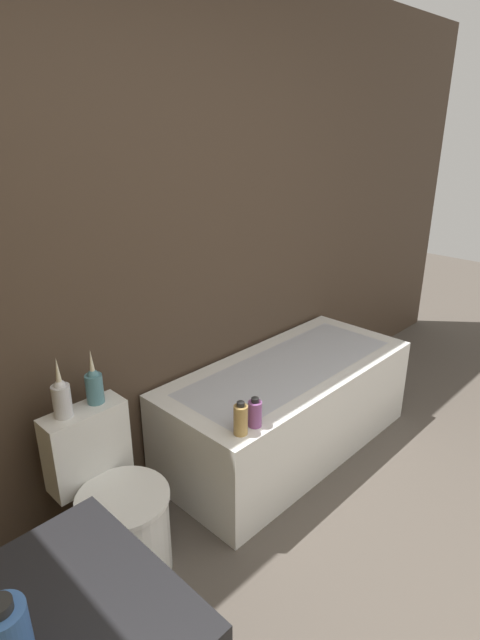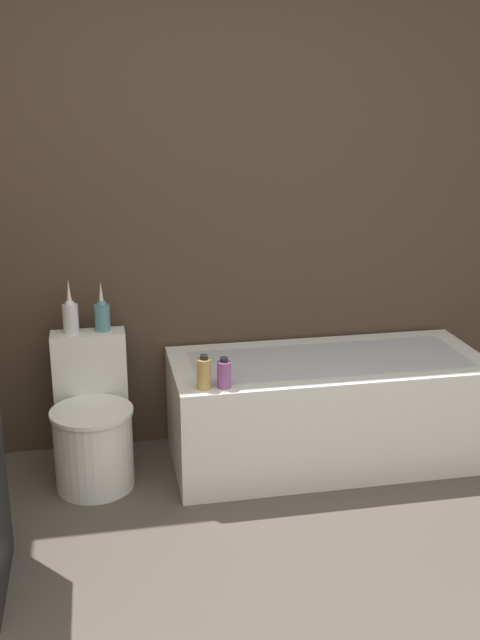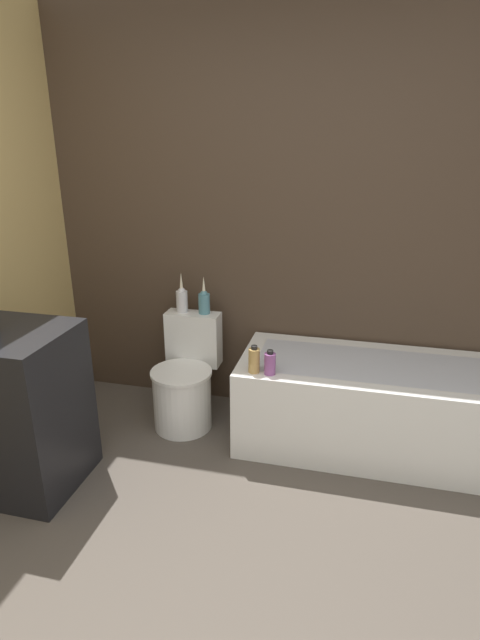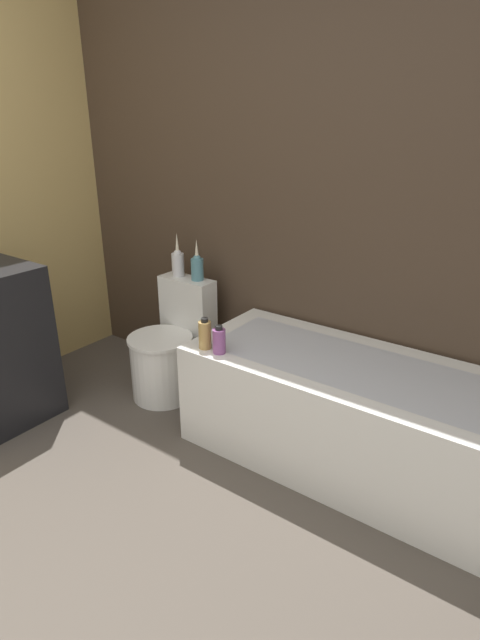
# 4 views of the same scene
# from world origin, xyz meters

# --- Properties ---
(wall_back_tiled) EXTENTS (6.40, 0.06, 2.60)m
(wall_back_tiled) POSITION_xyz_m (0.00, 2.10, 1.30)
(wall_back_tiled) COLOR #423326
(wall_back_tiled) RESTS_ON ground_plane
(bathtub) EXTENTS (1.59, 0.69, 0.55)m
(bathtub) POSITION_xyz_m (0.70, 1.70, 0.28)
(bathtub) COLOR white
(bathtub) RESTS_ON ground
(toilet) EXTENTS (0.39, 0.53, 0.70)m
(toilet) POSITION_xyz_m (-0.49, 1.69, 0.28)
(toilet) COLOR white
(toilet) RESTS_ON ground
(vase_gold) EXTENTS (0.08, 0.08, 0.27)m
(vase_gold) POSITION_xyz_m (-0.57, 1.90, 0.79)
(vase_gold) COLOR silver
(vase_gold) RESTS_ON toilet
(vase_silver) EXTENTS (0.08, 0.08, 0.25)m
(vase_silver) POSITION_xyz_m (-0.42, 1.90, 0.79)
(vase_silver) COLOR teal
(vase_silver) RESTS_ON toilet
(shampoo_bottle_tall) EXTENTS (0.06, 0.06, 0.16)m
(shampoo_bottle_tall) POSITION_xyz_m (0.02, 1.44, 0.62)
(shampoo_bottle_tall) COLOR tan
(shampoo_bottle_tall) RESTS_ON bathtub
(shampoo_bottle_short) EXTENTS (0.06, 0.06, 0.14)m
(shampoo_bottle_short) POSITION_xyz_m (0.11, 1.44, 0.61)
(shampoo_bottle_short) COLOR #8C4C8C
(shampoo_bottle_short) RESTS_ON bathtub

